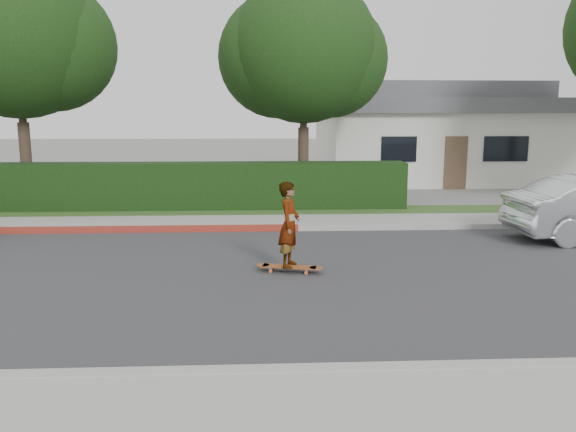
% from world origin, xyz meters
% --- Properties ---
extents(ground, '(120.00, 120.00, 0.00)m').
position_xyz_m(ground, '(0.00, 0.00, 0.00)').
color(ground, slate).
rests_on(ground, ground).
extents(road, '(60.00, 8.00, 0.01)m').
position_xyz_m(road, '(0.00, 0.00, 0.01)').
color(road, '#2D2D30').
rests_on(road, ground).
extents(curb_near, '(60.00, 0.20, 0.15)m').
position_xyz_m(curb_near, '(0.00, -4.10, 0.07)').
color(curb_near, '#9E9E99').
rests_on(curb_near, ground).
extents(sidewalk_near, '(60.00, 1.60, 0.12)m').
position_xyz_m(sidewalk_near, '(0.00, -5.00, 0.06)').
color(sidewalk_near, gray).
rests_on(sidewalk_near, ground).
extents(curb_far, '(60.00, 0.20, 0.15)m').
position_xyz_m(curb_far, '(0.00, 4.10, 0.07)').
color(curb_far, '#9E9E99').
rests_on(curb_far, ground).
extents(curb_red_section, '(12.00, 0.21, 0.15)m').
position_xyz_m(curb_red_section, '(-5.00, 4.10, 0.08)').
color(curb_red_section, maroon).
rests_on(curb_red_section, ground).
extents(sidewalk_far, '(60.00, 1.60, 0.12)m').
position_xyz_m(sidewalk_far, '(0.00, 5.00, 0.06)').
color(sidewalk_far, gray).
rests_on(sidewalk_far, ground).
extents(planting_strip, '(60.00, 1.60, 0.10)m').
position_xyz_m(planting_strip, '(0.00, 6.60, 0.05)').
color(planting_strip, '#2D4C1E').
rests_on(planting_strip, ground).
extents(hedge, '(15.00, 1.00, 1.50)m').
position_xyz_m(hedge, '(-3.00, 7.20, 0.75)').
color(hedge, black).
rests_on(hedge, ground).
extents(tree_left, '(5.99, 5.21, 8.00)m').
position_xyz_m(tree_left, '(-7.51, 8.69, 5.26)').
color(tree_left, '#33261C').
rests_on(tree_left, ground).
extents(tree_center, '(5.66, 4.84, 7.44)m').
position_xyz_m(tree_center, '(1.49, 9.19, 4.90)').
color(tree_center, '#33261C').
rests_on(tree_center, ground).
extents(house, '(10.60, 8.60, 4.30)m').
position_xyz_m(house, '(8.00, 16.00, 2.10)').
color(house, beige).
rests_on(house, ground).
extents(skateboard, '(1.29, 0.54, 0.12)m').
position_xyz_m(skateboard, '(0.59, 0.23, 0.11)').
color(skateboard, '#BC5E33').
rests_on(skateboard, ground).
extents(skateboarder, '(0.53, 0.67, 1.60)m').
position_xyz_m(skateboarder, '(0.59, 0.23, 0.93)').
color(skateboarder, white).
rests_on(skateboarder, skateboard).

